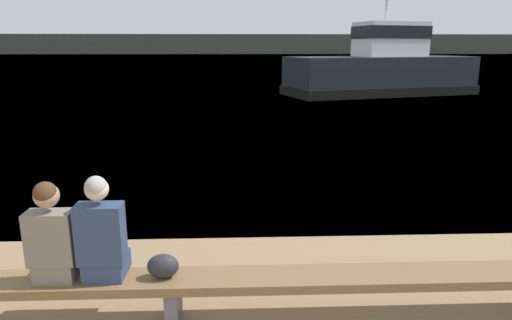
% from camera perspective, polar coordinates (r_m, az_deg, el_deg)
% --- Properties ---
extents(water_surface, '(240.00, 240.00, 0.00)m').
position_cam_1_polar(water_surface, '(125.75, -2.38, 12.94)').
color(water_surface, '#5684A3').
rests_on(water_surface, ground).
extents(far_shoreline, '(600.00, 12.00, 6.02)m').
position_cam_1_polar(far_shoreline, '(152.02, -2.40, 14.27)').
color(far_shoreline, '#4C4C42').
rests_on(far_shoreline, ground).
extents(bench_main, '(7.72, 0.42, 0.46)m').
position_cam_1_polar(bench_main, '(4.43, -10.39, -15.08)').
color(bench_main, brown).
rests_on(bench_main, ground).
extents(person_left, '(0.41, 0.42, 0.94)m').
position_cam_1_polar(person_left, '(4.50, -24.08, -8.83)').
color(person_left, '#70665B').
rests_on(person_left, bench_main).
extents(person_right, '(0.41, 0.41, 0.98)m').
position_cam_1_polar(person_right, '(4.35, -18.73, -8.91)').
color(person_right, navy).
rests_on(person_right, bench_main).
extents(shopping_bag, '(0.29, 0.19, 0.23)m').
position_cam_1_polar(shopping_bag, '(4.35, -11.55, -12.87)').
color(shopping_bag, '#232328').
rests_on(shopping_bag, bench_main).
extents(tugboat_red, '(10.61, 6.23, 6.76)m').
position_cam_1_polar(tugboat_red, '(25.53, 15.41, 10.62)').
color(tugboat_red, black).
rests_on(tugboat_red, water_surface).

